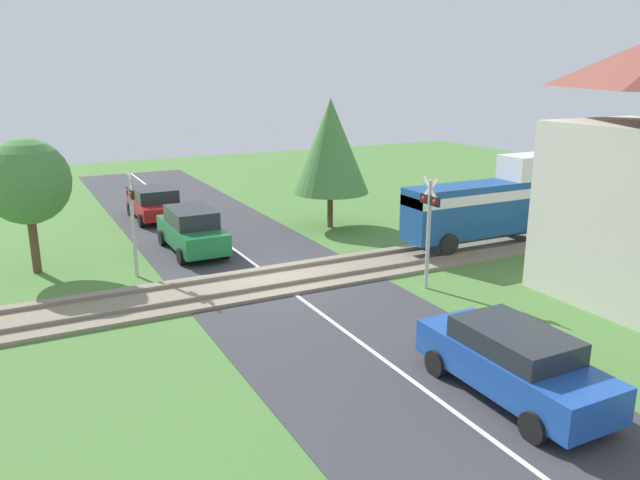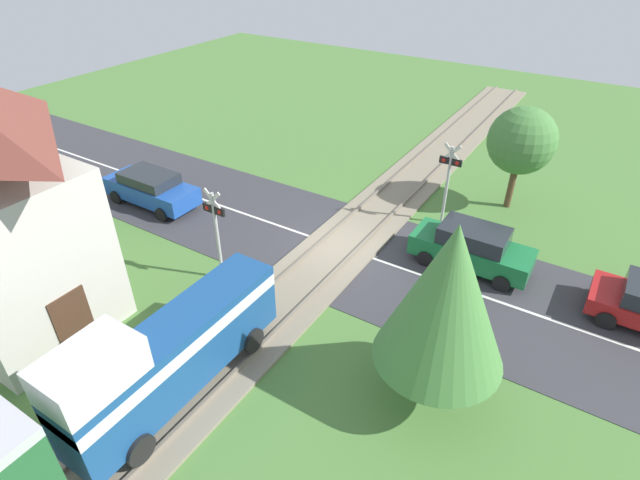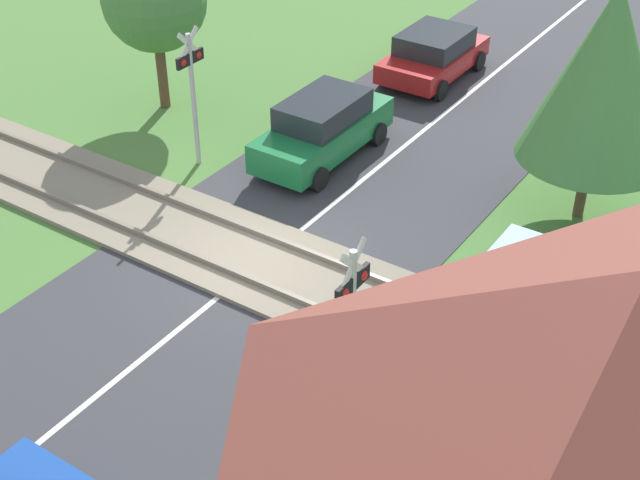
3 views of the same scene
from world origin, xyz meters
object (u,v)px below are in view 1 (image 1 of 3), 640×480
(train, at_px, (567,190))
(pedestrian_by_station, at_px, (546,244))
(car_behind_queue, at_px, (155,203))
(crossing_signal_east_approach, at_px, (429,218))
(car_far_side, at_px, (513,361))
(car_near_crossing, at_px, (192,230))
(crossing_signal_west_approach, at_px, (132,210))

(train, distance_m, pedestrian_by_station, 4.69)
(train, height_order, pedestrian_by_station, train)
(car_behind_queue, bearing_deg, train, 53.44)
(crossing_signal_east_approach, xyz_separation_m, pedestrian_by_station, (-0.01, 5.02, -1.45))
(car_far_side, distance_m, pedestrian_by_station, 9.70)
(car_near_crossing, relative_size, car_far_side, 0.96)
(car_near_crossing, xyz_separation_m, crossing_signal_west_approach, (1.95, -2.43, 1.37))
(crossing_signal_west_approach, xyz_separation_m, pedestrian_by_station, (5.22, 12.77, -1.45))
(car_behind_queue, bearing_deg, crossing_signal_west_approach, -17.27)
(crossing_signal_east_approach, distance_m, pedestrian_by_station, 5.23)
(car_near_crossing, relative_size, crossing_signal_east_approach, 1.21)
(car_far_side, relative_size, crossing_signal_east_approach, 1.26)
(crossing_signal_west_approach, xyz_separation_m, crossing_signal_east_approach, (5.23, 7.74, 0.00))
(car_far_side, distance_m, car_behind_queue, 19.47)
(car_behind_queue, distance_m, crossing_signal_west_approach, 8.33)
(car_behind_queue, bearing_deg, car_far_side, 8.51)
(car_far_side, xyz_separation_m, crossing_signal_east_approach, (-6.19, 2.43, 1.42))
(train, height_order, car_behind_queue, train)
(train, bearing_deg, pedestrian_by_station, -55.18)
(car_behind_queue, height_order, crossing_signal_west_approach, crossing_signal_west_approach)
(car_near_crossing, height_order, pedestrian_by_station, pedestrian_by_station)
(train, bearing_deg, crossing_signal_west_approach, -99.01)
(crossing_signal_east_approach, bearing_deg, train, 106.62)
(car_behind_queue, xyz_separation_m, crossing_signal_west_approach, (7.83, -2.43, 1.47))
(car_near_crossing, height_order, crossing_signal_west_approach, crossing_signal_west_approach)
(train, height_order, car_near_crossing, train)
(car_near_crossing, bearing_deg, crossing_signal_west_approach, -51.25)
(car_behind_queue, bearing_deg, car_near_crossing, 0.00)
(car_near_crossing, relative_size, car_behind_queue, 1.11)
(car_far_side, distance_m, crossing_signal_west_approach, 12.68)
(car_behind_queue, relative_size, pedestrian_by_station, 2.25)
(train, relative_size, crossing_signal_east_approach, 4.21)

